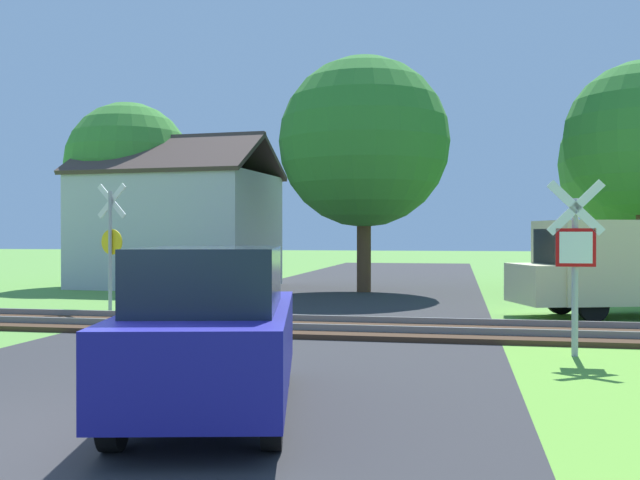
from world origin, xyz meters
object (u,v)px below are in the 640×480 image
at_px(stop_sign_near, 575,255).
at_px(tree_left, 128,165).
at_px(house, 178,227).
at_px(parked_car, 212,330).
at_px(tree_center, 364,142).
at_px(mail_truck, 627,264).
at_px(crossing_sign_far, 111,239).

bearing_deg(stop_sign_near, tree_left, -43.82).
height_order(house, tree_left, tree_left).
bearing_deg(house, parked_car, -62.38).
height_order(house, parked_car, house).
bearing_deg(tree_center, mail_truck, -41.37).
bearing_deg(mail_truck, house, 44.71).
distance_m(stop_sign_near, house, 17.71).
bearing_deg(parked_car, crossing_sign_far, 110.70).
bearing_deg(tree_center, crossing_sign_far, -126.45).
xyz_separation_m(crossing_sign_far, tree_center, (5.39, 7.30, 3.19)).
bearing_deg(crossing_sign_far, stop_sign_near, -11.45).
distance_m(mail_truck, parked_car, 12.18).
distance_m(crossing_sign_far, tree_center, 9.62).
bearing_deg(tree_center, parked_car, -88.16).
distance_m(stop_sign_near, parked_car, 6.28).
height_order(tree_center, mail_truck, tree_center).
relative_size(tree_center, mail_truck, 1.50).
bearing_deg(parked_car, house, 101.22).
bearing_deg(tree_left, parked_car, -61.51).
bearing_deg(mail_truck, crossing_sign_far, 77.26).
bearing_deg(stop_sign_near, parked_car, 45.51).
height_order(crossing_sign_far, mail_truck, crossing_sign_far).
xyz_separation_m(stop_sign_near, tree_center, (-4.91, 12.01, 3.42)).
relative_size(crossing_sign_far, tree_left, 0.46).
relative_size(tree_center, tree_left, 1.13).
bearing_deg(crossing_sign_far, house, 114.33).
xyz_separation_m(crossing_sign_far, mail_truck, (12.35, 1.17, -0.58)).
xyz_separation_m(house, tree_left, (-2.25, 0.59, 2.39)).
xyz_separation_m(house, tree_center, (7.04, -1.05, 2.81)).
relative_size(house, tree_left, 1.03).
relative_size(crossing_sign_far, parked_car, 0.75).
distance_m(house, tree_center, 7.65).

